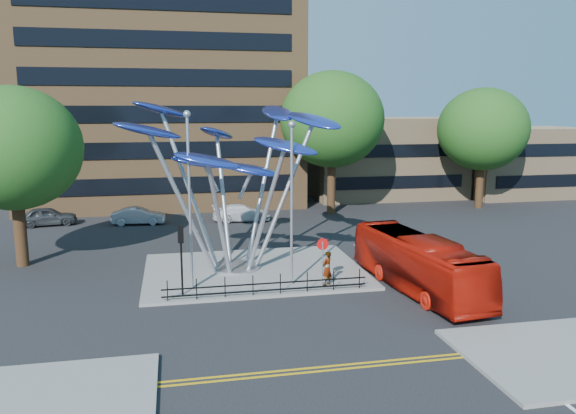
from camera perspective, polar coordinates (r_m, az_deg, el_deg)
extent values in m
plane|color=black|center=(26.18, 0.65, -10.22)|extent=(120.00, 120.00, 0.00)
cube|color=slate|center=(31.60, -3.46, -6.49)|extent=(12.00, 9.00, 0.15)
cube|color=gold|center=(20.82, 4.29, -15.82)|extent=(40.00, 0.12, 0.01)
cube|color=gold|center=(20.56, 4.52, -16.18)|extent=(40.00, 0.12, 0.01)
cube|color=brown|center=(56.29, -12.82, 15.92)|extent=(25.00, 15.00, 30.00)
cube|color=tan|center=(58.23, 9.87, 4.97)|extent=(15.00, 8.00, 8.00)
cube|color=tan|center=(63.04, 22.50, 4.28)|extent=(12.00, 8.00, 7.00)
cylinder|color=black|center=(48.25, 4.42, 2.68)|extent=(0.70, 0.70, 5.72)
ellipsoid|color=#1F4D16|center=(47.85, 4.50, 8.87)|extent=(8.80, 8.80, 8.10)
cylinder|color=black|center=(35.73, -25.60, -1.65)|extent=(0.70, 0.70, 4.84)
ellipsoid|color=#1F4D16|center=(35.17, -26.15, 5.38)|extent=(7.60, 7.60, 6.99)
cylinder|color=black|center=(53.84, 18.91, 2.59)|extent=(0.70, 0.70, 5.06)
ellipsoid|color=#1F4D16|center=(53.47, 19.19, 7.48)|extent=(8.00, 8.00, 7.36)
cylinder|color=#9EA0A5|center=(31.92, -5.37, -6.09)|extent=(2.80, 2.80, 0.12)
cylinder|color=#9EA0A5|center=(30.37, -7.62, 0.47)|extent=(0.24, 0.24, 7.80)
ellipsoid|color=blue|center=(28.93, -14.05, 7.55)|extent=(3.92, 2.95, 1.39)
cylinder|color=#9EA0A5|center=(30.17, -6.02, -0.92)|extent=(0.24, 0.24, 6.40)
ellipsoid|color=blue|center=(27.45, -8.19, 4.69)|extent=(3.47, 1.78, 1.31)
cylinder|color=#9EA0A5|center=(30.42, -4.19, -0.22)|extent=(0.24, 0.24, 7.00)
ellipsoid|color=blue|center=(28.70, -0.28, 6.23)|extent=(3.81, 3.11, 1.36)
cylinder|color=#9EA0A5|center=(31.18, -3.30, 1.16)|extent=(0.24, 0.24, 8.20)
ellipsoid|color=blue|center=(31.86, 2.65, 8.77)|extent=(3.52, 4.06, 1.44)
cylinder|color=#9EA0A5|center=(31.98, -4.25, 1.74)|extent=(0.24, 0.24, 8.60)
ellipsoid|color=blue|center=(33.96, -1.05, 9.54)|extent=(2.21, 3.79, 1.39)
cylinder|color=#9EA0A5|center=(32.06, -6.03, 0.65)|extent=(0.24, 0.24, 7.40)
ellipsoid|color=blue|center=(34.22, -7.25, 7.46)|extent=(3.02, 3.71, 1.34)
cylinder|color=#9EA0A5|center=(31.30, -7.41, 1.68)|extent=(0.24, 0.24, 8.80)
ellipsoid|color=blue|center=(32.29, -12.81, 9.62)|extent=(3.88, 3.60, 1.42)
ellipsoid|color=blue|center=(30.86, -8.93, 4.52)|extent=(3.40, 1.96, 1.13)
ellipsoid|color=blue|center=(30.55, -3.78, 3.81)|extent=(3.39, 2.16, 1.11)
cylinder|color=#9EA0A5|center=(27.89, -9.95, 0.27)|extent=(0.14, 0.14, 8.50)
sphere|color=#9EA0A5|center=(27.49, -10.23, 9.28)|extent=(0.36, 0.36, 0.36)
cylinder|color=#9EA0A5|center=(28.02, 0.37, -0.05)|extent=(0.14, 0.14, 8.00)
sphere|color=#9EA0A5|center=(27.59, 0.38, 8.40)|extent=(0.36, 0.36, 0.36)
cylinder|color=black|center=(27.49, -10.76, -5.57)|extent=(0.10, 0.10, 3.20)
cube|color=black|center=(27.15, -10.86, -2.72)|extent=(0.28, 0.18, 0.85)
sphere|color=#FF0C0C|center=(27.09, -10.88, -2.15)|extent=(0.18, 0.18, 0.18)
cylinder|color=#9EA0A5|center=(28.54, 3.53, -5.76)|extent=(0.08, 0.08, 2.30)
cylinder|color=red|center=(28.31, 3.54, -3.79)|extent=(0.60, 0.04, 0.60)
cube|color=white|center=(28.33, 3.53, -3.78)|extent=(0.42, 0.03, 0.10)
cylinder|color=black|center=(27.05, -12.15, -8.32)|extent=(0.05, 0.05, 1.00)
cylinder|color=black|center=(27.05, -9.28, -8.22)|extent=(0.05, 0.05, 1.00)
cylinder|color=black|center=(27.13, -6.42, -8.09)|extent=(0.05, 0.05, 1.00)
cylinder|color=black|center=(27.27, -3.58, -7.95)|extent=(0.05, 0.05, 1.00)
cylinder|color=black|center=(27.48, -0.78, -7.79)|extent=(0.05, 0.05, 1.00)
cylinder|color=black|center=(27.75, 1.97, -7.61)|extent=(0.05, 0.05, 1.00)
cylinder|color=black|center=(28.08, 4.66, -7.42)|extent=(0.05, 0.05, 1.00)
cylinder|color=black|center=(28.47, 7.27, -7.22)|extent=(0.05, 0.05, 1.00)
cube|color=black|center=(27.35, -2.18, -7.77)|extent=(10.00, 0.06, 0.06)
cube|color=black|center=(27.46, -2.17, -8.46)|extent=(10.00, 0.06, 0.06)
imported|color=#A81307|center=(28.96, 13.02, -5.56)|extent=(3.42, 10.27, 2.81)
imported|color=gray|center=(28.67, 3.99, -6.24)|extent=(0.76, 0.73, 1.76)
imported|color=#3C3F43|center=(47.36, -23.24, -0.87)|extent=(4.50, 2.37, 1.46)
imported|color=#ADB0B5|center=(45.52, -14.96, -0.88)|extent=(4.17, 1.69, 1.34)
imported|color=silver|center=(45.40, -4.73, -0.59)|extent=(4.69, 2.01, 1.35)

